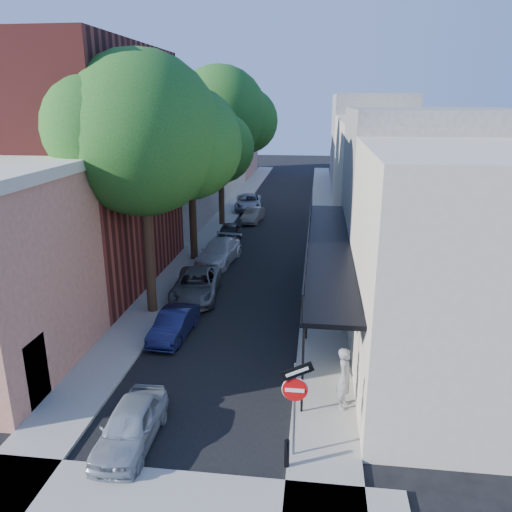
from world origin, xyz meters
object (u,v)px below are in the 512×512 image
(sign_post, at_px, (295,393))
(bollard, at_px, (287,453))
(oak_mid, at_px, (197,142))
(parked_car_c, at_px, (196,285))
(pedestrian, at_px, (345,378))
(parked_car_a, at_px, (130,425))
(parked_car_b, at_px, (174,324))
(parked_car_d, at_px, (219,252))
(oak_far, at_px, (226,116))
(parked_car_f, at_px, (253,215))
(parked_car_g, at_px, (249,202))
(oak_near, at_px, (153,137))
(parked_car_e, at_px, (229,233))

(sign_post, bearing_deg, bollard, -108.56)
(sign_post, distance_m, oak_mid, 19.14)
(oak_mid, xyz_separation_m, parked_car_c, (1.19, -6.14, -6.40))
(oak_mid, relative_size, pedestrian, 5.06)
(parked_car_a, distance_m, parked_car_b, 6.73)
(bollard, xyz_separation_m, parked_car_d, (-5.18, 17.12, 0.16))
(oak_far, relative_size, parked_car_b, 3.47)
(parked_car_b, height_order, parked_car_f, parked_car_f)
(oak_far, relative_size, parked_car_c, 2.53)
(parked_car_d, relative_size, parked_car_g, 0.95)
(oak_near, xyz_separation_m, pedestrian, (7.97, -6.84, -6.75))
(oak_mid, bearing_deg, parked_car_c, -79.07)
(bollard, bearing_deg, parked_car_e, 103.98)
(sign_post, height_order, oak_mid, oak_mid)
(oak_far, bearing_deg, parked_car_c, -85.77)
(sign_post, distance_m, pedestrian, 2.99)
(sign_post, distance_m, oak_far, 27.80)
(oak_near, relative_size, parked_car_a, 3.24)
(parked_car_b, distance_m, parked_car_g, 25.15)
(parked_car_a, distance_m, parked_car_e, 21.26)
(bollard, height_order, oak_far, oak_far)
(sign_post, xyz_separation_m, parked_car_e, (-5.58, 21.29, -1.41))
(parked_car_c, xyz_separation_m, parked_car_g, (-0.28, 20.78, 0.03))
(parked_car_d, xyz_separation_m, parked_car_e, (-0.24, 4.63, -0.05))
(parked_car_g, bearing_deg, oak_far, -104.12)
(bollard, distance_m, pedestrian, 3.39)
(parked_car_f, bearing_deg, parked_car_g, 108.30)
(parked_car_a, bearing_deg, oak_far, 93.59)
(parked_car_c, bearing_deg, parked_car_d, 84.05)
(sign_post, relative_size, parked_car_e, 0.81)
(bollard, height_order, parked_car_f, parked_car_f)
(oak_near, bearing_deg, parked_car_b, -63.82)
(parked_car_a, distance_m, parked_car_f, 27.33)
(parked_car_e, height_order, pedestrian, pedestrian)
(parked_car_f, bearing_deg, parked_car_c, -86.47)
(bollard, relative_size, oak_mid, 0.08)
(parked_car_c, height_order, parked_car_g, parked_car_g)
(bollard, bearing_deg, sign_post, 71.44)
(oak_near, xyz_separation_m, parked_car_f, (1.83, 18.09, -7.30))
(bollard, bearing_deg, parked_car_g, 99.67)
(bollard, xyz_separation_m, parked_car_c, (-5.23, 11.59, 0.13))
(parked_car_e, relative_size, parked_car_g, 0.75)
(oak_far, xyz_separation_m, parked_car_f, (1.82, 1.09, -7.68))
(parked_car_g, bearing_deg, oak_mid, -99.13)
(bollard, bearing_deg, oak_mid, 109.90)
(oak_far, xyz_separation_m, pedestrian, (7.95, -23.84, -7.13))
(oak_mid, relative_size, parked_car_b, 2.97)
(oak_far, bearing_deg, bollard, -76.65)
(oak_near, bearing_deg, bollard, -56.88)
(sign_post, xyz_separation_m, parked_car_g, (-5.67, 31.89, -1.35))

